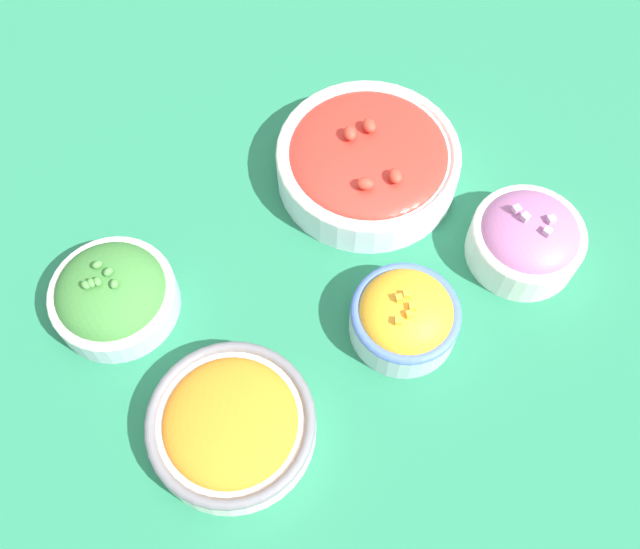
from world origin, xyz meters
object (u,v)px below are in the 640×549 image
bowl_cherry_tomatoes (368,160)px  bowl_red_onion (527,238)px  bowl_broccoli (113,295)px  bowl_carrots (231,424)px  bowl_squash (405,316)px

bowl_cherry_tomatoes → bowl_red_onion: bearing=101.1°
bowl_cherry_tomatoes → bowl_broccoli: 0.34m
bowl_carrots → bowl_squash: size_ratio=1.45×
bowl_carrots → bowl_cherry_tomatoes: bowl_cherry_tomatoes is taller
bowl_carrots → bowl_cherry_tomatoes: 0.36m
bowl_carrots → bowl_squash: bearing=165.3°
bowl_broccoli → bowl_cherry_tomatoes: bearing=164.7°
bowl_cherry_tomatoes → bowl_squash: same height
bowl_squash → bowl_broccoli: (0.20, -0.26, -0.00)m
bowl_carrots → bowl_cherry_tomatoes: (-0.34, -0.11, 0.01)m
bowl_broccoli → bowl_red_onion: bearing=141.2°
bowl_cherry_tomatoes → bowl_broccoli: (0.33, -0.09, -0.00)m
bowl_red_onion → bowl_squash: bearing=-13.5°
bowl_carrots → bowl_red_onion: size_ratio=1.33×
bowl_broccoli → bowl_carrots: bearing=86.7°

